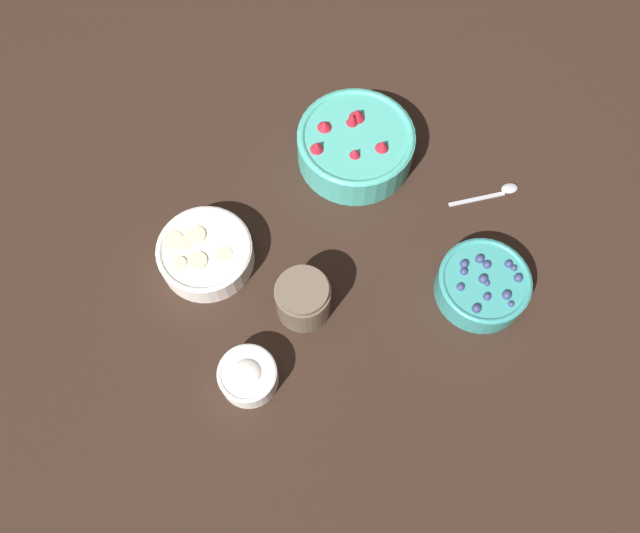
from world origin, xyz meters
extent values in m
plane|color=black|center=(0.00, 0.00, 0.00)|extent=(4.00, 4.00, 0.00)
cylinder|color=#47AD9E|center=(-0.05, -0.16, 0.03)|extent=(0.22, 0.22, 0.07)
torus|color=#47AD9E|center=(-0.05, -0.16, 0.06)|extent=(0.22, 0.22, 0.02)
cylinder|color=#B21928|center=(-0.05, -0.16, 0.05)|extent=(0.18, 0.18, 0.02)
cone|color=#B21928|center=(0.03, -0.16, 0.08)|extent=(0.04, 0.04, 0.03)
cone|color=#B21928|center=(0.00, -0.20, 0.07)|extent=(0.04, 0.04, 0.02)
cone|color=#B21928|center=(-0.05, -0.19, 0.08)|extent=(0.03, 0.03, 0.03)
cone|color=#B21928|center=(-0.08, -0.12, 0.08)|extent=(0.04, 0.04, 0.02)
cone|color=#B21928|center=(-0.03, -0.12, 0.08)|extent=(0.03, 0.03, 0.02)
cone|color=#B21928|center=(-0.06, -0.20, 0.08)|extent=(0.04, 0.04, 0.03)
cylinder|color=teal|center=(-0.16, 0.17, 0.03)|extent=(0.16, 0.16, 0.05)
torus|color=teal|center=(-0.16, 0.17, 0.05)|extent=(0.16, 0.16, 0.01)
cylinder|color=navy|center=(-0.16, 0.17, 0.04)|extent=(0.13, 0.13, 0.02)
sphere|color=navy|center=(-0.16, 0.17, 0.05)|extent=(0.02, 0.02, 0.02)
sphere|color=navy|center=(-0.13, 0.15, 0.05)|extent=(0.01, 0.01, 0.01)
sphere|color=navy|center=(-0.22, 0.17, 0.05)|extent=(0.01, 0.01, 0.01)
sphere|color=navy|center=(-0.17, 0.15, 0.05)|extent=(0.01, 0.01, 0.01)
sphere|color=navy|center=(-0.18, 0.21, 0.05)|extent=(0.02, 0.02, 0.02)
sphere|color=navy|center=(-0.18, 0.22, 0.05)|extent=(0.01, 0.01, 0.01)
sphere|color=navy|center=(-0.21, 0.19, 0.05)|extent=(0.02, 0.02, 0.02)
sphere|color=navy|center=(-0.15, 0.20, 0.05)|extent=(0.01, 0.01, 0.01)
sphere|color=navy|center=(-0.13, 0.21, 0.05)|extent=(0.02, 0.02, 0.02)
sphere|color=navy|center=(-0.16, 0.18, 0.05)|extent=(0.01, 0.01, 0.01)
sphere|color=navy|center=(-0.12, 0.17, 0.05)|extent=(0.01, 0.01, 0.01)
sphere|color=navy|center=(-0.17, 0.13, 0.05)|extent=(0.02, 0.02, 0.02)
sphere|color=navy|center=(-0.21, 0.16, 0.05)|extent=(0.01, 0.01, 0.01)
sphere|color=navy|center=(-0.14, 0.13, 0.05)|extent=(0.02, 0.02, 0.02)
cylinder|color=white|center=(0.27, -0.04, 0.02)|extent=(0.17, 0.17, 0.05)
torus|color=white|center=(0.27, -0.04, 0.05)|extent=(0.17, 0.17, 0.01)
cylinder|color=beige|center=(0.27, -0.04, 0.04)|extent=(0.13, 0.13, 0.01)
cylinder|color=beige|center=(0.32, -0.07, 0.05)|extent=(0.03, 0.03, 0.01)
cylinder|color=beige|center=(0.32, -0.07, 0.05)|extent=(0.03, 0.03, 0.00)
cylinder|color=beige|center=(0.32, -0.02, 0.05)|extent=(0.03, 0.03, 0.01)
cylinder|color=beige|center=(0.29, -0.02, 0.05)|extent=(0.03, 0.03, 0.01)
cylinder|color=beige|center=(0.24, -0.02, 0.05)|extent=(0.03, 0.03, 0.00)
cylinder|color=beige|center=(0.28, -0.07, 0.05)|extent=(0.03, 0.03, 0.01)
cylinder|color=beige|center=(0.31, -0.06, 0.05)|extent=(0.02, 0.02, 0.00)
cylinder|color=white|center=(0.26, 0.20, 0.02)|extent=(0.10, 0.10, 0.05)
torus|color=white|center=(0.26, 0.20, 0.04)|extent=(0.10, 0.10, 0.01)
cylinder|color=white|center=(0.26, 0.20, 0.04)|extent=(0.08, 0.08, 0.01)
ellipsoid|color=white|center=(0.26, 0.20, 0.04)|extent=(0.05, 0.05, 0.02)
cylinder|color=brown|center=(0.14, 0.10, 0.04)|extent=(0.09, 0.09, 0.08)
cylinder|color=#512D1E|center=(0.14, 0.10, 0.03)|extent=(0.08, 0.08, 0.06)
cylinder|color=brown|center=(0.14, 0.10, 0.08)|extent=(0.09, 0.09, 0.01)
cube|color=#B2B2B7|center=(-0.24, 0.00, 0.00)|extent=(0.11, 0.02, 0.01)
ellipsoid|color=#B2B2B7|center=(-0.30, 0.00, 0.01)|extent=(0.03, 0.02, 0.01)
camera|label=1|loc=(0.23, 0.47, 1.02)|focal=35.00mm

